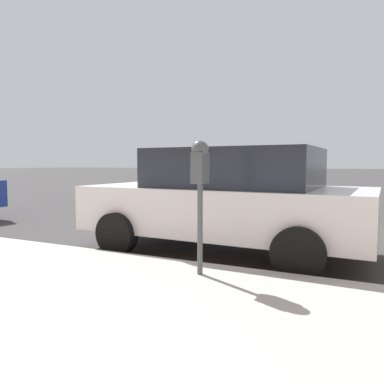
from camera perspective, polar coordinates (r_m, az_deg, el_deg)
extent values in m
plane|color=#3D3A3A|center=(6.95, 5.06, -6.99)|extent=(220.00, 220.00, 0.00)
cylinder|color=#4C5156|center=(4.14, 1.23, -5.69)|extent=(0.06, 0.06, 1.01)
cube|color=#4C5156|center=(4.08, 1.24, 3.68)|extent=(0.20, 0.14, 0.34)
sphere|color=#4C5156|center=(4.08, 1.25, 6.53)|extent=(0.19, 0.19, 0.19)
cube|color=gold|center=(4.18, 1.84, 3.11)|extent=(0.01, 0.11, 0.12)
cube|color=black|center=(4.18, 1.84, 4.74)|extent=(0.01, 0.10, 0.08)
cube|color=silver|center=(5.81, 4.98, -2.57)|extent=(2.07, 4.35, 0.69)
cube|color=#232833|center=(5.71, 6.62, 3.67)|extent=(1.78, 2.46, 0.58)
cylinder|color=black|center=(5.71, -11.38, -6.26)|extent=(0.24, 0.65, 0.64)
cylinder|color=black|center=(7.30, -1.82, -3.89)|extent=(0.24, 0.65, 0.64)
cylinder|color=black|center=(4.58, 15.93, -8.98)|extent=(0.24, 0.65, 0.64)
cylinder|color=black|center=(6.45, 19.38, -5.22)|extent=(0.24, 0.65, 0.64)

